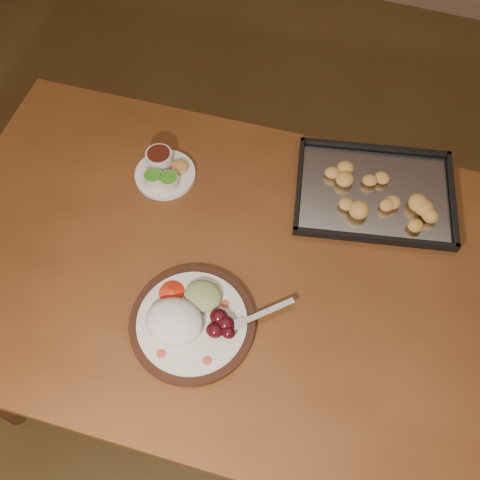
% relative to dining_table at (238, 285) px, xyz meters
% --- Properties ---
extents(ground, '(4.00, 4.00, 0.00)m').
position_rel_dining_table_xyz_m(ground, '(0.03, 0.19, -0.65)').
color(ground, brown).
rests_on(ground, ground).
extents(dining_table, '(1.54, 0.97, 0.75)m').
position_rel_dining_table_xyz_m(dining_table, '(0.00, 0.00, 0.00)').
color(dining_table, brown).
rests_on(dining_table, ground).
extents(dinner_plate, '(0.35, 0.28, 0.07)m').
position_rel_dining_table_xyz_m(dinner_plate, '(-0.06, -0.17, 0.12)').
color(dinner_plate, black).
rests_on(dinner_plate, dining_table).
extents(condiment_saucer, '(0.16, 0.16, 0.05)m').
position_rel_dining_table_xyz_m(condiment_saucer, '(-0.27, 0.20, 0.12)').
color(condiment_saucer, white).
rests_on(condiment_saucer, dining_table).
extents(baking_tray, '(0.45, 0.37, 0.04)m').
position_rel_dining_table_xyz_m(baking_tray, '(0.27, 0.31, 0.11)').
color(baking_tray, black).
rests_on(baking_tray, dining_table).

